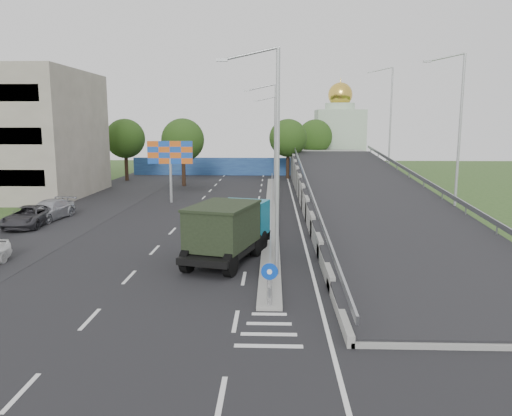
{
  "coord_description": "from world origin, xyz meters",
  "views": [
    {
      "loc": [
        0.11,
        -15.92,
        7.04
      ],
      "look_at": [
        -0.86,
        12.5,
        2.2
      ],
      "focal_mm": 35.0,
      "sensor_mm": 36.0,
      "label": 1
    }
  ],
  "objects_px": {
    "parked_car_c": "(29,216)",
    "parked_car_d": "(49,210)",
    "lamp_post_mid": "(273,138)",
    "lamp_post_far": "(273,133)",
    "lamp_post_near": "(273,152)",
    "church": "(339,135)",
    "billboard": "(170,156)",
    "dump_truck": "(229,228)",
    "sign_bollard": "(269,284)"
  },
  "relations": [
    {
      "from": "lamp_post_far",
      "to": "billboard",
      "type": "relative_size",
      "value": 1.83
    },
    {
      "from": "billboard",
      "to": "parked_car_c",
      "type": "xyz_separation_m",
      "value": [
        -7.74,
        -10.71,
        -3.49
      ]
    },
    {
      "from": "lamp_post_mid",
      "to": "dump_truck",
      "type": "height_order",
      "value": "lamp_post_mid"
    },
    {
      "from": "billboard",
      "to": "church",
      "type": "bearing_deg",
      "value": 59.3
    },
    {
      "from": "dump_truck",
      "to": "parked_car_d",
      "type": "xyz_separation_m",
      "value": [
        -14.25,
        10.51,
        -0.98
      ]
    },
    {
      "from": "church",
      "to": "dump_truck",
      "type": "xyz_separation_m",
      "value": [
        -12.14,
        -50.78,
        -3.61
      ]
    },
    {
      "from": "sign_bollard",
      "to": "parked_car_d",
      "type": "height_order",
      "value": "sign_bollard"
    },
    {
      "from": "lamp_post_near",
      "to": "dump_truck",
      "type": "height_order",
      "value": "lamp_post_near"
    },
    {
      "from": "billboard",
      "to": "parked_car_d",
      "type": "height_order",
      "value": "billboard"
    },
    {
      "from": "sign_bollard",
      "to": "parked_car_d",
      "type": "bearing_deg",
      "value": 133.05
    },
    {
      "from": "sign_bollard",
      "to": "dump_truck",
      "type": "distance_m",
      "value": 7.39
    },
    {
      "from": "church",
      "to": "parked_car_c",
      "type": "distance_m",
      "value": 50.6
    },
    {
      "from": "sign_bollard",
      "to": "dump_truck",
      "type": "relative_size",
      "value": 0.23
    },
    {
      "from": "parked_car_c",
      "to": "parked_car_d",
      "type": "xyz_separation_m",
      "value": [
        0.34,
        2.44,
        0.02
      ]
    },
    {
      "from": "lamp_post_near",
      "to": "lamp_post_far",
      "type": "height_order",
      "value": "same"
    },
    {
      "from": "lamp_post_mid",
      "to": "parked_car_c",
      "type": "bearing_deg",
      "value": -152.67
    },
    {
      "from": "lamp_post_far",
      "to": "parked_car_c",
      "type": "relative_size",
      "value": 2.01
    },
    {
      "from": "parked_car_c",
      "to": "lamp_post_far",
      "type": "bearing_deg",
      "value": 55.18
    },
    {
      "from": "lamp_post_near",
      "to": "church",
      "type": "distance_m",
      "value": 54.9
    },
    {
      "from": "lamp_post_near",
      "to": "dump_truck",
      "type": "xyz_separation_m",
      "value": [
        -2.25,
        3.22,
        -4.11
      ]
    },
    {
      "from": "lamp_post_mid",
      "to": "lamp_post_far",
      "type": "relative_size",
      "value": 1.0
    },
    {
      "from": "lamp_post_mid",
      "to": "parked_car_d",
      "type": "xyz_separation_m",
      "value": [
        -16.51,
        -6.27,
        -5.09
      ]
    },
    {
      "from": "sign_bollard",
      "to": "parked_car_d",
      "type": "distance_m",
      "value": 24.02
    },
    {
      "from": "church",
      "to": "billboard",
      "type": "distance_m",
      "value": 37.23
    },
    {
      "from": "parked_car_d",
      "to": "lamp_post_near",
      "type": "bearing_deg",
      "value": -31.93
    },
    {
      "from": "sign_bollard",
      "to": "lamp_post_near",
      "type": "bearing_deg",
      "value": 88.36
    },
    {
      "from": "sign_bollard",
      "to": "dump_truck",
      "type": "height_order",
      "value": "dump_truck"
    },
    {
      "from": "lamp_post_mid",
      "to": "billboard",
      "type": "xyz_separation_m",
      "value": [
        -9.11,
        2.0,
        -1.62
      ]
    },
    {
      "from": "sign_bollard",
      "to": "billboard",
      "type": "bearing_deg",
      "value": 109.21
    },
    {
      "from": "dump_truck",
      "to": "lamp_post_near",
      "type": "bearing_deg",
      "value": -39.04
    },
    {
      "from": "lamp_post_near",
      "to": "parked_car_c",
      "type": "height_order",
      "value": "lamp_post_near"
    },
    {
      "from": "lamp_post_far",
      "to": "billboard",
      "type": "bearing_deg",
      "value": -116.84
    },
    {
      "from": "lamp_post_far",
      "to": "church",
      "type": "distance_m",
      "value": 17.15
    },
    {
      "from": "billboard",
      "to": "lamp_post_far",
      "type": "bearing_deg",
      "value": 63.16
    },
    {
      "from": "lamp_post_near",
      "to": "church",
      "type": "bearing_deg",
      "value": 79.62
    },
    {
      "from": "parked_car_c",
      "to": "dump_truck",
      "type": "bearing_deg",
      "value": -33.37
    },
    {
      "from": "church",
      "to": "parked_car_c",
      "type": "xyz_separation_m",
      "value": [
        -26.74,
        -42.71,
        -4.61
      ]
    },
    {
      "from": "lamp_post_mid",
      "to": "dump_truck",
      "type": "xyz_separation_m",
      "value": [
        -2.25,
        -16.78,
        -4.11
      ]
    },
    {
      "from": "dump_truck",
      "to": "parked_car_d",
      "type": "relative_size",
      "value": 1.48
    },
    {
      "from": "parked_car_d",
      "to": "sign_bollard",
      "type": "bearing_deg",
      "value": -39.13
    },
    {
      "from": "lamp_post_mid",
      "to": "lamp_post_near",
      "type": "bearing_deg",
      "value": -90.0
    },
    {
      "from": "church",
      "to": "parked_car_d",
      "type": "relative_size",
      "value": 2.77
    },
    {
      "from": "church",
      "to": "dump_truck",
      "type": "height_order",
      "value": "church"
    },
    {
      "from": "lamp_post_far",
      "to": "dump_truck",
      "type": "bearing_deg",
      "value": -93.51
    },
    {
      "from": "lamp_post_near",
      "to": "billboard",
      "type": "relative_size",
      "value": 1.83
    },
    {
      "from": "lamp_post_mid",
      "to": "parked_car_d",
      "type": "distance_m",
      "value": 18.38
    },
    {
      "from": "lamp_post_far",
      "to": "parked_car_d",
      "type": "xyz_separation_m",
      "value": [
        -16.51,
        -26.27,
        -5.09
      ]
    },
    {
      "from": "church",
      "to": "lamp_post_mid",
      "type": "bearing_deg",
      "value": -106.22
    },
    {
      "from": "church",
      "to": "parked_car_d",
      "type": "xyz_separation_m",
      "value": [
        -26.4,
        -40.27,
        -4.59
      ]
    },
    {
      "from": "sign_bollard",
      "to": "parked_car_c",
      "type": "bearing_deg",
      "value": 137.91
    }
  ]
}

